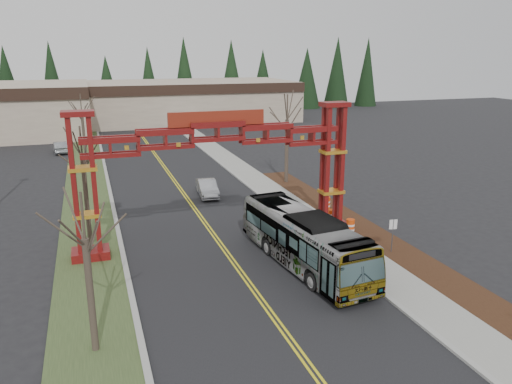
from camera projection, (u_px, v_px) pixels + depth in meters
name	position (u px, v px, depth m)	size (l,w,h in m)	color
road	(197.00, 212.00, 39.01)	(12.00, 110.00, 0.02)	black
lane_line_left	(195.00, 212.00, 38.97)	(0.12, 100.00, 0.01)	yellow
lane_line_right	(198.00, 211.00, 39.05)	(0.12, 100.00, 0.01)	yellow
curb_right	(270.00, 204.00, 40.89)	(0.30, 110.00, 0.15)	#A3A49E
sidewalk_right	(287.00, 202.00, 41.34)	(2.60, 110.00, 0.14)	gray
landscape_strip	(428.00, 270.00, 28.47)	(2.60, 50.00, 0.12)	#321B10
grass_median	(90.00, 222.00, 36.54)	(4.00, 110.00, 0.08)	#344824
curb_left	(116.00, 219.00, 37.10)	(0.30, 110.00, 0.15)	#A3A49E
gateway_arch	(218.00, 153.00, 31.02)	(18.20, 1.60, 8.90)	#600C0E
retail_building_east	(186.00, 101.00, 91.28)	(38.00, 20.30, 7.00)	tan
conifer_treeline	(125.00, 82.00, 98.45)	(116.10, 5.60, 13.00)	black
transit_bus	(304.00, 239.00, 28.84)	(2.70, 11.55, 3.22)	#A6AAAE
silver_sedan	(207.00, 188.00, 43.14)	(1.50, 4.30, 1.42)	#A5A8AD
parked_car_far_a	(60.00, 147.00, 61.77)	(1.50, 4.30, 1.42)	#94989B
bare_tree_median_near	(85.00, 240.00, 19.50)	(2.91, 2.91, 6.91)	#382D26
bare_tree_median_mid	(82.00, 158.00, 31.05)	(2.92, 2.92, 7.68)	#382D26
bare_tree_median_far	(82.00, 113.00, 52.78)	(2.97, 2.97, 7.87)	#382D26
bare_tree_right_far	(287.00, 120.00, 46.04)	(3.51, 3.51, 8.35)	#382D26
street_sign	(393.00, 229.00, 30.52)	(0.50, 0.11, 2.21)	#3F3F44
barrel_south	(350.00, 227.00, 34.02)	(0.59, 0.59, 1.09)	#DA410C
barrel_mid	(331.00, 216.00, 36.41)	(0.54, 0.54, 1.00)	#DA410C
barrel_north	(326.00, 204.00, 39.30)	(0.59, 0.59, 1.09)	#DA410C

